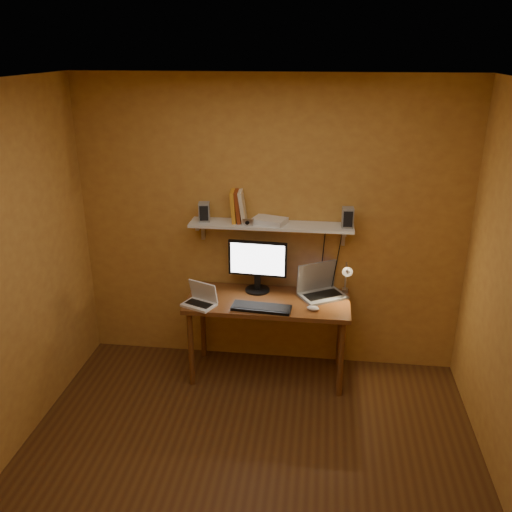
# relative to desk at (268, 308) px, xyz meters

# --- Properties ---
(room) EXTENTS (3.44, 3.24, 2.64)m
(room) POSITION_rel_desk_xyz_m (-0.02, -1.28, 0.64)
(room) COLOR #533215
(room) RESTS_ON ground
(desk) EXTENTS (1.40, 0.60, 0.75)m
(desk) POSITION_rel_desk_xyz_m (0.00, 0.00, 0.00)
(desk) COLOR brown
(desk) RESTS_ON ground
(wall_shelf) EXTENTS (1.40, 0.25, 0.21)m
(wall_shelf) POSITION_rel_desk_xyz_m (-0.00, 0.19, 0.69)
(wall_shelf) COLOR white
(wall_shelf) RESTS_ON room
(monitor) EXTENTS (0.52, 0.23, 0.47)m
(monitor) POSITION_rel_desk_xyz_m (-0.11, 0.17, 0.35)
(monitor) COLOR black
(monitor) RESTS_ON desk
(laptop) EXTENTS (0.46, 0.42, 0.28)m
(laptop) POSITION_rel_desk_xyz_m (0.44, 0.16, 0.16)
(laptop) COLOR gray
(laptop) RESTS_ON desk
(netbook) EXTENTS (0.32, 0.28, 0.20)m
(netbook) POSITION_rel_desk_xyz_m (-0.55, -0.16, 0.14)
(netbook) COLOR silver
(netbook) RESTS_ON desk
(keyboard) EXTENTS (0.50, 0.20, 0.03)m
(keyboard) POSITION_rel_desk_xyz_m (-0.04, -0.19, 0.10)
(keyboard) COLOR black
(keyboard) RESTS_ON desk
(mouse) EXTENTS (0.11, 0.08, 0.04)m
(mouse) POSITION_rel_desk_xyz_m (0.39, -0.15, 0.10)
(mouse) COLOR silver
(mouse) RESTS_ON desk
(desk_lamp) EXTENTS (0.09, 0.23, 0.38)m
(desk_lamp) POSITION_rel_desk_xyz_m (0.66, 0.13, 0.29)
(desk_lamp) COLOR silver
(desk_lamp) RESTS_ON desk
(speaker_left) EXTENTS (0.10, 0.10, 0.17)m
(speaker_left) POSITION_rel_desk_xyz_m (-0.58, 0.20, 0.79)
(speaker_left) COLOR gray
(speaker_left) RESTS_ON wall_shelf
(speaker_right) EXTENTS (0.10, 0.10, 0.17)m
(speaker_right) POSITION_rel_desk_xyz_m (0.64, 0.18, 0.80)
(speaker_right) COLOR gray
(speaker_right) RESTS_ON wall_shelf
(books) EXTENTS (0.15, 0.19, 0.27)m
(books) POSITION_rel_desk_xyz_m (-0.29, 0.22, 0.85)
(books) COLOR orange
(books) RESTS_ON wall_shelf
(shelf_camera) EXTENTS (0.10, 0.05, 0.06)m
(shelf_camera) POSITION_rel_desk_xyz_m (-0.19, 0.12, 0.74)
(shelf_camera) COLOR silver
(shelf_camera) RESTS_ON wall_shelf
(router) EXTENTS (0.32, 0.26, 0.05)m
(router) POSITION_rel_desk_xyz_m (-0.01, 0.20, 0.73)
(router) COLOR silver
(router) RESTS_ON wall_shelf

